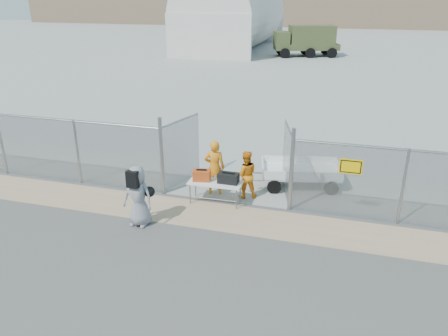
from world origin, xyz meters
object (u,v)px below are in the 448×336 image
(folding_table, at_px, (215,192))
(utility_trailer, at_px, (301,174))
(security_worker_left, at_px, (215,168))
(security_worker_right, at_px, (246,174))
(visitor, at_px, (138,196))

(folding_table, height_order, utility_trailer, utility_trailer)
(security_worker_left, height_order, utility_trailer, security_worker_left)
(folding_table, distance_m, security_worker_right, 1.09)
(security_worker_right, xyz_separation_m, utility_trailer, (1.53, 1.43, -0.36))
(folding_table, height_order, security_worker_right, security_worker_right)
(folding_table, distance_m, utility_trailer, 3.10)
(visitor, distance_m, utility_trailer, 5.55)
(visitor, relative_size, utility_trailer, 0.52)
(visitor, xyz_separation_m, utility_trailer, (3.91, 3.92, -0.46))
(utility_trailer, bearing_deg, security_worker_left, -163.62)
(folding_table, distance_m, visitor, 2.50)
(folding_table, xyz_separation_m, security_worker_right, (0.78, 0.64, 0.42))
(visitor, bearing_deg, folding_table, 53.29)
(visitor, height_order, utility_trailer, visitor)
(security_worker_left, distance_m, utility_trailer, 2.94)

